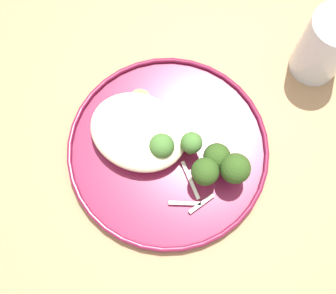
{
  "coord_description": "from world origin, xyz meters",
  "views": [
    {
      "loc": [
        -0.1,
        0.13,
        1.34
      ],
      "look_at": [
        -0.02,
        -0.03,
        0.76
      ],
      "focal_mm": 45.86,
      "sensor_mm": 36.0,
      "label": 1
    }
  ],
  "objects_px": {
    "broccoli_floret_left_leaning": "(217,157)",
    "broccoli_floret_front_edge": "(162,147)",
    "seared_scallop_large_seared": "(140,100)",
    "seared_scallop_rear_pale": "(134,137)",
    "water_glass": "(323,48)",
    "broccoli_floret_split_head": "(192,143)",
    "seared_scallop_left_edge": "(126,152)",
    "broccoli_floret_small_sprig": "(235,169)",
    "seared_scallop_front_small": "(131,111)",
    "broccoli_floret_tall_stalk": "(205,172)",
    "dinner_plate": "(168,149)"
  },
  "relations": [
    {
      "from": "broccoli_floret_left_leaning",
      "to": "broccoli_floret_front_edge",
      "type": "height_order",
      "value": "broccoli_floret_left_leaning"
    },
    {
      "from": "seared_scallop_large_seared",
      "to": "broccoli_floret_front_edge",
      "type": "xyz_separation_m",
      "value": [
        -0.06,
        0.06,
        0.02
      ]
    },
    {
      "from": "seared_scallop_rear_pale",
      "to": "water_glass",
      "type": "xyz_separation_m",
      "value": [
        -0.19,
        -0.23,
        0.03
      ]
    },
    {
      "from": "seared_scallop_large_seared",
      "to": "broccoli_floret_left_leaning",
      "type": "distance_m",
      "value": 0.14
    },
    {
      "from": "broccoli_floret_front_edge",
      "to": "broccoli_floret_split_head",
      "type": "bearing_deg",
      "value": -149.65
    },
    {
      "from": "seared_scallop_large_seared",
      "to": "seared_scallop_left_edge",
      "type": "height_order",
      "value": "seared_scallop_large_seared"
    },
    {
      "from": "seared_scallop_left_edge",
      "to": "broccoli_floret_front_edge",
      "type": "relative_size",
      "value": 0.61
    },
    {
      "from": "broccoli_floret_front_edge",
      "to": "water_glass",
      "type": "distance_m",
      "value": 0.28
    },
    {
      "from": "broccoli_floret_small_sprig",
      "to": "water_glass",
      "type": "xyz_separation_m",
      "value": [
        -0.05,
        -0.22,
        -0.0
      ]
    },
    {
      "from": "broccoli_floret_small_sprig",
      "to": "seared_scallop_left_edge",
      "type": "bearing_deg",
      "value": 13.62
    },
    {
      "from": "seared_scallop_front_small",
      "to": "broccoli_floret_small_sprig",
      "type": "distance_m",
      "value": 0.17
    },
    {
      "from": "seared_scallop_rear_pale",
      "to": "seared_scallop_left_edge",
      "type": "height_order",
      "value": "same"
    },
    {
      "from": "broccoli_floret_left_leaning",
      "to": "broccoli_floret_tall_stalk",
      "type": "height_order",
      "value": "broccoli_floret_tall_stalk"
    },
    {
      "from": "seared_scallop_front_small",
      "to": "water_glass",
      "type": "height_order",
      "value": "water_glass"
    },
    {
      "from": "broccoli_floret_small_sprig",
      "to": "broccoli_floret_split_head",
      "type": "bearing_deg",
      "value": -7.85
    },
    {
      "from": "broccoli_floret_split_head",
      "to": "broccoli_floret_tall_stalk",
      "type": "relative_size",
      "value": 0.89
    },
    {
      "from": "seared_scallop_front_small",
      "to": "broccoli_floret_left_leaning",
      "type": "relative_size",
      "value": 0.52
    },
    {
      "from": "seared_scallop_rear_pale",
      "to": "broccoli_floret_left_leaning",
      "type": "bearing_deg",
      "value": -171.5
    },
    {
      "from": "seared_scallop_left_edge",
      "to": "broccoli_floret_tall_stalk",
      "type": "relative_size",
      "value": 0.53
    },
    {
      "from": "broccoli_floret_small_sprig",
      "to": "broccoli_floret_left_leaning",
      "type": "bearing_deg",
      "value": -14.1
    },
    {
      "from": "seared_scallop_front_small",
      "to": "broccoli_floret_left_leaning",
      "type": "xyz_separation_m",
      "value": [
        -0.14,
        0.02,
        0.02
      ]
    },
    {
      "from": "broccoli_floret_split_head",
      "to": "broccoli_floret_small_sprig",
      "type": "relative_size",
      "value": 0.82
    },
    {
      "from": "broccoli_floret_small_sprig",
      "to": "water_glass",
      "type": "bearing_deg",
      "value": -101.62
    },
    {
      "from": "seared_scallop_large_seared",
      "to": "broccoli_floret_split_head",
      "type": "height_order",
      "value": "broccoli_floret_split_head"
    },
    {
      "from": "broccoli_floret_left_leaning",
      "to": "broccoli_floret_front_edge",
      "type": "xyz_separation_m",
      "value": [
        0.07,
        0.02,
        -0.0
      ]
    },
    {
      "from": "broccoli_floret_split_head",
      "to": "seared_scallop_left_edge",
      "type": "bearing_deg",
      "value": 29.3
    },
    {
      "from": "seared_scallop_left_edge",
      "to": "broccoli_floret_tall_stalk",
      "type": "xyz_separation_m",
      "value": [
        -0.11,
        -0.02,
        0.03
      ]
    },
    {
      "from": "broccoli_floret_tall_stalk",
      "to": "broccoli_floret_front_edge",
      "type": "bearing_deg",
      "value": -7.38
    },
    {
      "from": "seared_scallop_large_seared",
      "to": "seared_scallop_left_edge",
      "type": "distance_m",
      "value": 0.08
    },
    {
      "from": "seared_scallop_large_seared",
      "to": "seared_scallop_front_small",
      "type": "bearing_deg",
      "value": 78.57
    },
    {
      "from": "broccoli_floret_split_head",
      "to": "water_glass",
      "type": "height_order",
      "value": "water_glass"
    },
    {
      "from": "broccoli_floret_left_leaning",
      "to": "broccoli_floret_split_head",
      "type": "distance_m",
      "value": 0.04
    },
    {
      "from": "broccoli_floret_split_head",
      "to": "broccoli_floret_small_sprig",
      "type": "bearing_deg",
      "value": 172.15
    },
    {
      "from": "seared_scallop_front_small",
      "to": "broccoli_floret_split_head",
      "type": "height_order",
      "value": "broccoli_floret_split_head"
    },
    {
      "from": "seared_scallop_large_seared",
      "to": "broccoli_floret_split_head",
      "type": "bearing_deg",
      "value": 160.19
    },
    {
      "from": "seared_scallop_front_small",
      "to": "broccoli_floret_left_leaning",
      "type": "bearing_deg",
      "value": 173.67
    },
    {
      "from": "dinner_plate",
      "to": "broccoli_floret_split_head",
      "type": "relative_size",
      "value": 5.59
    },
    {
      "from": "broccoli_floret_tall_stalk",
      "to": "seared_scallop_left_edge",
      "type": "bearing_deg",
      "value": 7.78
    },
    {
      "from": "seared_scallop_rear_pale",
      "to": "seared_scallop_large_seared",
      "type": "relative_size",
      "value": 0.82
    },
    {
      "from": "broccoli_floret_left_leaning",
      "to": "water_glass",
      "type": "height_order",
      "value": "water_glass"
    },
    {
      "from": "dinner_plate",
      "to": "water_glass",
      "type": "height_order",
      "value": "water_glass"
    },
    {
      "from": "broccoli_floret_left_leaning",
      "to": "water_glass",
      "type": "distance_m",
      "value": 0.23
    },
    {
      "from": "seared_scallop_rear_pale",
      "to": "broccoli_floret_left_leaning",
      "type": "xyz_separation_m",
      "value": [
        -0.12,
        -0.02,
        0.02
      ]
    },
    {
      "from": "seared_scallop_rear_pale",
      "to": "water_glass",
      "type": "bearing_deg",
      "value": -129.8
    },
    {
      "from": "seared_scallop_large_seared",
      "to": "broccoli_floret_tall_stalk",
      "type": "xyz_separation_m",
      "value": [
        -0.13,
        0.06,
        0.03
      ]
    },
    {
      "from": "seared_scallop_large_seared",
      "to": "broccoli_floret_left_leaning",
      "type": "relative_size",
      "value": 0.58
    },
    {
      "from": "broccoli_floret_front_edge",
      "to": "water_glass",
      "type": "relative_size",
      "value": 0.44
    },
    {
      "from": "seared_scallop_front_small",
      "to": "broccoli_floret_front_edge",
      "type": "xyz_separation_m",
      "value": [
        -0.07,
        0.03,
        0.02
      ]
    },
    {
      "from": "broccoli_floret_tall_stalk",
      "to": "broccoli_floret_small_sprig",
      "type": "relative_size",
      "value": 0.93
    },
    {
      "from": "seared_scallop_large_seared",
      "to": "broccoli_floret_front_edge",
      "type": "relative_size",
      "value": 0.6
    }
  ]
}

